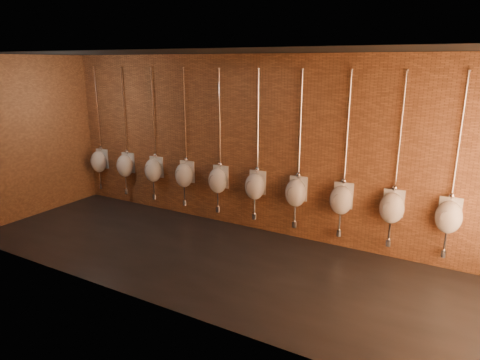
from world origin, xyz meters
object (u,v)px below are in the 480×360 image
at_px(urinal_3, 184,174).
at_px(urinal_4, 218,180).
at_px(urinal_8, 392,207).
at_px(urinal_6, 296,192).
at_px(urinal_0, 99,161).
at_px(urinal_2, 153,169).
at_px(urinal_7, 341,199).
at_px(urinal_9, 449,216).
at_px(urinal_1, 125,165).
at_px(urinal_5, 255,185).

distance_m(urinal_3, urinal_4, 0.80).
bearing_deg(urinal_8, urinal_6, 180.00).
bearing_deg(urinal_0, urinal_2, 0.00).
relative_size(urinal_7, urinal_8, 1.00).
relative_size(urinal_2, urinal_7, 1.00).
xyz_separation_m(urinal_4, urinal_9, (4.01, 0.00, 0.00)).
distance_m(urinal_1, urinal_7, 4.81).
distance_m(urinal_0, urinal_5, 4.01).
relative_size(urinal_5, urinal_8, 1.00).
distance_m(urinal_2, urinal_5, 2.40).
xyz_separation_m(urinal_1, urinal_8, (5.61, 0.00, 0.00)).
relative_size(urinal_4, urinal_9, 1.00).
bearing_deg(urinal_3, urinal_9, 0.00).
height_order(urinal_3, urinal_4, same).
bearing_deg(urinal_2, urinal_6, 0.00).
bearing_deg(urinal_5, urinal_2, 180.00).
height_order(urinal_0, urinal_6, same).
bearing_deg(urinal_1, urinal_7, 0.00).
height_order(urinal_0, urinal_8, same).
xyz_separation_m(urinal_0, urinal_6, (4.81, 0.00, 0.00)).
relative_size(urinal_2, urinal_5, 1.00).
bearing_deg(urinal_7, urinal_3, 180.00).
height_order(urinal_0, urinal_7, same).
distance_m(urinal_1, urinal_2, 0.80).
bearing_deg(urinal_3, urinal_4, 0.00).
bearing_deg(urinal_4, urinal_1, 180.00).
bearing_deg(urinal_8, urinal_0, 180.00).
relative_size(urinal_1, urinal_8, 1.00).
distance_m(urinal_1, urinal_4, 2.40).
bearing_deg(urinal_7, urinal_1, 180.00).
bearing_deg(urinal_1, urinal_0, 180.00).
height_order(urinal_0, urinal_9, same).
bearing_deg(urinal_7, urinal_2, 180.00).
bearing_deg(urinal_9, urinal_0, 180.00).
xyz_separation_m(urinal_1, urinal_5, (3.20, 0.00, 0.00)).
bearing_deg(urinal_5, urinal_6, 0.00).
xyz_separation_m(urinal_4, urinal_8, (3.20, 0.00, 0.00)).
xyz_separation_m(urinal_2, urinal_3, (0.80, 0.00, 0.00)).
height_order(urinal_1, urinal_4, same).
distance_m(urinal_6, urinal_7, 0.80).
relative_size(urinal_6, urinal_7, 1.00).
relative_size(urinal_4, urinal_6, 1.00).
bearing_deg(urinal_1, urinal_8, 0.00).
bearing_deg(urinal_3, urinal_7, 0.00).
xyz_separation_m(urinal_1, urinal_4, (2.40, 0.00, 0.00)).
bearing_deg(urinal_1, urinal_5, 0.00).
xyz_separation_m(urinal_2, urinal_6, (3.20, 0.00, 0.00)).
bearing_deg(urinal_0, urinal_7, 0.00).
distance_m(urinal_4, urinal_7, 2.40).
bearing_deg(urinal_4, urinal_6, 0.00).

